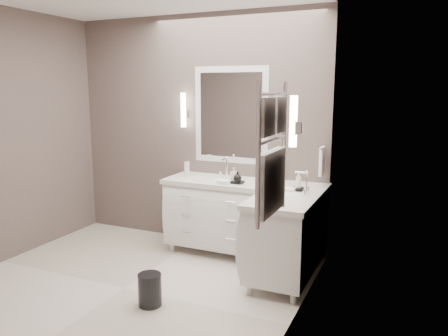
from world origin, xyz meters
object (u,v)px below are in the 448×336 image
at_px(vanity_right, 288,229).
at_px(towel_ladder, 272,160).
at_px(waste_bin, 150,290).
at_px(vanity_back, 221,211).

height_order(vanity_right, towel_ladder, towel_ladder).
distance_m(towel_ladder, waste_bin, 1.71).
bearing_deg(towel_ladder, vanity_right, 99.84).
distance_m(vanity_back, towel_ladder, 2.16).
bearing_deg(towel_ladder, vanity_back, 124.10).
height_order(vanity_back, vanity_right, same).
bearing_deg(waste_bin, towel_ladder, -11.26).
distance_m(vanity_back, waste_bin, 1.44).
height_order(vanity_back, towel_ladder, towel_ladder).
bearing_deg(towel_ladder, waste_bin, 168.74).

